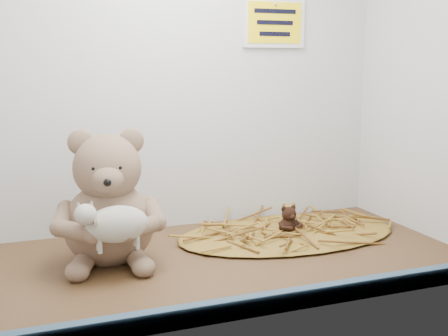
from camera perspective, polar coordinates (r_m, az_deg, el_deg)
name	(u,v)px	position (r cm, az deg, el deg)	size (l,w,h in cm)	color
alcove_shell	(192,59)	(129.17, -3.26, 11.01)	(120.40, 60.20, 90.40)	#442717
front_rail	(258,304)	(102.76, 3.46, -13.66)	(119.28, 2.20, 3.60)	#375369
straw_bed	(288,233)	(148.00, 6.55, -6.56)	(59.50, 34.55, 1.15)	brown
main_teddy	(108,197)	(126.61, -11.67, -2.85)	(24.27, 25.62, 30.10)	#8A6D55
toy_lamb	(117,224)	(117.15, -10.78, -5.64)	(16.66, 10.17, 10.77)	beige
mini_teddy_tan	(289,215)	(149.26, 6.59, -4.78)	(5.65, 5.96, 7.00)	olive
mini_teddy_brown	(289,219)	(144.38, 6.58, -5.19)	(6.12, 6.46, 7.59)	black
wall_sign	(274,23)	(159.56, 5.11, 14.49)	(16.00, 1.20, 11.00)	yellow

